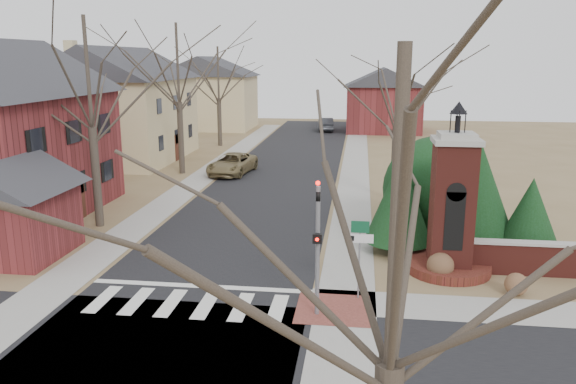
# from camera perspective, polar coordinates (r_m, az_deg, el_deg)

# --- Properties ---
(ground) EXTENTS (120.00, 120.00, 0.00)m
(ground) POSITION_cam_1_polar(r_m,az_deg,el_deg) (18.64, -10.82, -12.16)
(ground) COLOR brown
(ground) RESTS_ON ground
(main_street) EXTENTS (8.00, 70.00, 0.01)m
(main_street) POSITION_cam_1_polar(r_m,az_deg,el_deg) (39.14, -0.87, 1.68)
(main_street) COLOR black
(main_street) RESTS_ON ground
(cross_street) EXTENTS (120.00, 8.00, 0.01)m
(cross_street) POSITION_cam_1_polar(r_m,az_deg,el_deg) (16.15, -14.24, -16.59)
(cross_street) COLOR black
(cross_street) RESTS_ON ground
(crosswalk_zone) EXTENTS (8.00, 2.20, 0.02)m
(crosswalk_zone) POSITION_cam_1_polar(r_m,az_deg,el_deg) (19.32, -10.08, -11.14)
(crosswalk_zone) COLOR silver
(crosswalk_zone) RESTS_ON ground
(stop_bar) EXTENTS (8.00, 0.35, 0.02)m
(stop_bar) POSITION_cam_1_polar(r_m,az_deg,el_deg) (20.63, -8.83, -9.45)
(stop_bar) COLOR silver
(stop_bar) RESTS_ON ground
(sidewalk_right_main) EXTENTS (2.00, 60.00, 0.02)m
(sidewalk_right_main) POSITION_cam_1_polar(r_m,az_deg,el_deg) (38.75, 6.76, 1.48)
(sidewalk_right_main) COLOR gray
(sidewalk_right_main) RESTS_ON ground
(sidewalk_left) EXTENTS (2.00, 60.00, 0.02)m
(sidewalk_left) POSITION_cam_1_polar(r_m,az_deg,el_deg) (40.20, -8.23, 1.86)
(sidewalk_left) COLOR gray
(sidewalk_left) RESTS_ON ground
(curb_apron) EXTENTS (2.40, 2.40, 0.02)m
(curb_apron) POSITION_cam_1_polar(r_m,az_deg,el_deg) (18.71, 4.60, -11.80)
(curb_apron) COLOR brown
(curb_apron) RESTS_ON ground
(traffic_signal_pole) EXTENTS (0.28, 0.41, 4.50)m
(traffic_signal_pole) POSITION_cam_1_polar(r_m,az_deg,el_deg) (17.39, 3.03, -4.64)
(traffic_signal_pole) COLOR slate
(traffic_signal_pole) RESTS_ON ground
(sign_post) EXTENTS (0.90, 0.07, 2.75)m
(sign_post) POSITION_cam_1_polar(r_m,az_deg,el_deg) (18.89, 7.27, -5.28)
(sign_post) COLOR slate
(sign_post) RESTS_ON ground
(brick_gate_monument) EXTENTS (3.20, 3.20, 6.47)m
(brick_gate_monument) POSITION_cam_1_polar(r_m,az_deg,el_deg) (21.98, 16.25, -2.44)
(brick_gate_monument) COLOR maroon
(brick_gate_monument) RESTS_ON ground
(brick_garden_wall) EXTENTS (7.50, 0.50, 1.30)m
(brick_garden_wall) POSITION_cam_1_polar(r_m,az_deg,el_deg) (23.55, 26.94, -6.17)
(brick_garden_wall) COLOR maroon
(brick_garden_wall) RESTS_ON ground
(house_stucco_left) EXTENTS (9.80, 12.80, 9.28)m
(house_stucco_left) POSITION_cam_1_polar(r_m,az_deg,el_deg) (47.06, -16.68, 8.76)
(house_stucco_left) COLOR #CAB186
(house_stucco_left) RESTS_ON ground
(garage_left) EXTENTS (4.80, 4.80, 4.29)m
(garage_left) POSITION_cam_1_polar(r_m,az_deg,el_deg) (25.42, -26.37, -1.04)
(garage_left) COLOR maroon
(garage_left) RESTS_ON ground
(house_distant_left) EXTENTS (10.80, 8.80, 8.53)m
(house_distant_left) POSITION_cam_1_polar(r_m,az_deg,el_deg) (66.37, -8.06, 10.09)
(house_distant_left) COLOR #CAB186
(house_distant_left) RESTS_ON ground
(house_distant_right) EXTENTS (8.80, 8.80, 7.30)m
(house_distant_right) POSITION_cam_1_polar(r_m,az_deg,el_deg) (64.11, 9.71, 9.37)
(house_distant_right) COLOR maroon
(house_distant_right) RESTS_ON ground
(evergreen_near) EXTENTS (2.80, 2.80, 4.10)m
(evergreen_near) POSITION_cam_1_polar(r_m,az_deg,el_deg) (23.67, 11.25, -0.71)
(evergreen_near) COLOR #473D33
(evergreen_near) RESTS_ON ground
(evergreen_mid) EXTENTS (3.40, 3.40, 4.70)m
(evergreen_mid) POSITION_cam_1_polar(r_m,az_deg,el_deg) (25.21, 18.61, 0.41)
(evergreen_mid) COLOR #473D33
(evergreen_mid) RESTS_ON ground
(evergreen_far) EXTENTS (2.40, 2.40, 3.30)m
(evergreen_far) POSITION_cam_1_polar(r_m,az_deg,el_deg) (24.90, 23.44, -1.82)
(evergreen_far) COLOR #473D33
(evergreen_far) RESTS_ON ground
(evergreen_mass) EXTENTS (4.80, 4.80, 4.80)m
(evergreen_mass) POSITION_cam_1_polar(r_m,az_deg,el_deg) (26.25, 14.84, 0.72)
(evergreen_mass) COLOR black
(evergreen_mass) RESTS_ON ground
(bare_tree_0) EXTENTS (8.05, 8.05, 11.15)m
(bare_tree_0) POSITION_cam_1_polar(r_m,az_deg,el_deg) (27.88, -19.74, 12.10)
(bare_tree_0) COLOR #473D33
(bare_tree_0) RESTS_ON ground
(bare_tree_1) EXTENTS (8.40, 8.40, 11.64)m
(bare_tree_1) POSITION_cam_1_polar(r_m,az_deg,el_deg) (39.93, -11.18, 13.27)
(bare_tree_1) COLOR #473D33
(bare_tree_1) RESTS_ON ground
(bare_tree_2) EXTENTS (7.35, 7.35, 10.19)m
(bare_tree_2) POSITION_cam_1_polar(r_m,az_deg,el_deg) (52.56, -7.12, 12.30)
(bare_tree_2) COLOR #473D33
(bare_tree_2) RESTS_ON ground
(bare_tree_3) EXTENTS (7.00, 7.00, 9.70)m
(bare_tree_3) POSITION_cam_1_polar(r_m,az_deg,el_deg) (32.01, 11.14, 10.88)
(bare_tree_3) COLOR #473D33
(bare_tree_3) RESTS_ON ground
(bare_tree_4) EXTENTS (6.65, 6.65, 9.21)m
(bare_tree_4) POSITION_cam_1_polar(r_m,az_deg,el_deg) (7.12, 11.12, 0.03)
(bare_tree_4) COLOR #473D33
(bare_tree_4) RESTS_ON ground
(pickup_truck) EXTENTS (3.05, 5.43, 1.43)m
(pickup_truck) POSITION_cam_1_polar(r_m,az_deg,el_deg) (39.82, -5.69, 2.86)
(pickup_truck) COLOR olive
(pickup_truck) RESTS_ON ground
(distant_car) EXTENTS (2.08, 4.67, 1.49)m
(distant_car) POSITION_cam_1_polar(r_m,az_deg,el_deg) (63.68, 3.84, 6.88)
(distant_car) COLOR #33353A
(distant_car) RESTS_ON ground
(dry_shrub_left) EXTENTS (1.00, 1.00, 1.00)m
(dry_shrub_left) POSITION_cam_1_polar(r_m,az_deg,el_deg) (21.69, 15.22, -7.22)
(dry_shrub_left) COLOR brown
(dry_shrub_left) RESTS_ON ground
(dry_shrub_right) EXTENTS (0.79, 0.79, 0.79)m
(dry_shrub_right) POSITION_cam_1_polar(r_m,az_deg,el_deg) (21.11, 22.17, -8.66)
(dry_shrub_right) COLOR brown
(dry_shrub_right) RESTS_ON ground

